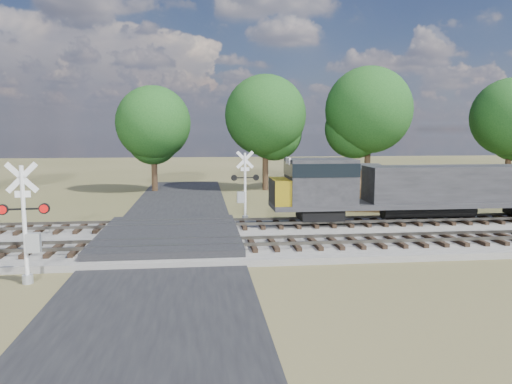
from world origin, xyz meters
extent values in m
plane|color=#454525|center=(0.00, 0.00, 0.00)|extent=(160.00, 160.00, 0.00)
cube|color=gray|center=(10.00, 0.50, 0.15)|extent=(140.00, 10.00, 0.30)
cube|color=black|center=(0.00, 0.00, 0.04)|extent=(7.00, 60.00, 0.08)
cube|color=#262628|center=(0.00, 0.50, 0.32)|extent=(7.00, 9.00, 0.62)
cube|color=black|center=(2.00, -2.00, 0.39)|extent=(44.00, 2.60, 0.18)
cube|color=#555149|center=(10.00, -2.72, 0.55)|extent=(140.00, 0.08, 0.15)
cube|color=#555149|center=(10.00, -1.28, 0.55)|extent=(140.00, 0.08, 0.15)
cube|color=black|center=(2.00, 3.00, 0.39)|extent=(44.00, 2.60, 0.18)
cube|color=#555149|center=(10.00, 2.28, 0.55)|extent=(140.00, 0.08, 0.15)
cube|color=#555149|center=(10.00, 3.72, 0.55)|extent=(140.00, 0.08, 0.15)
cylinder|color=silver|center=(-4.93, -5.79, 2.23)|extent=(0.16, 0.16, 4.46)
cylinder|color=#95989A|center=(-4.93, -5.79, 0.17)|extent=(0.40, 0.40, 0.33)
cube|color=silver|center=(-4.93, -5.79, 4.02)|extent=(1.17, 0.12, 1.17)
cube|color=silver|center=(-4.93, -5.79, 4.02)|extent=(1.17, 0.12, 1.17)
cube|color=silver|center=(-4.93, -5.79, 3.40)|extent=(0.56, 0.07, 0.25)
cube|color=black|center=(-4.93, -5.79, 2.84)|extent=(1.79, 0.18, 0.07)
cylinder|color=red|center=(-5.65, -5.83, 2.84)|extent=(0.41, 0.14, 0.40)
cylinder|color=red|center=(-4.20, -5.74, 2.84)|extent=(0.41, 0.14, 0.40)
cube|color=#95989A|center=(-4.65, -5.77, 1.56)|extent=(0.52, 0.36, 0.72)
cylinder|color=silver|center=(4.40, 6.30, 2.16)|extent=(0.15, 0.15, 4.31)
cylinder|color=#95989A|center=(4.40, 6.30, 0.16)|extent=(0.39, 0.39, 0.32)
cube|color=silver|center=(4.40, 6.30, 3.88)|extent=(1.13, 0.12, 1.13)
cube|color=silver|center=(4.40, 6.30, 3.88)|extent=(1.13, 0.12, 1.13)
cube|color=silver|center=(4.40, 6.30, 3.29)|extent=(0.54, 0.07, 0.24)
cube|color=black|center=(4.40, 6.30, 2.75)|extent=(1.73, 0.18, 0.06)
cylinder|color=red|center=(5.10, 6.35, 2.75)|extent=(0.39, 0.13, 0.39)
cylinder|color=red|center=(3.71, 6.26, 2.75)|extent=(0.39, 0.13, 0.39)
cube|color=#95989A|center=(4.14, 6.29, 1.51)|extent=(0.51, 0.35, 0.70)
cube|color=#412C1C|center=(12.61, 10.85, 1.48)|extent=(5.12, 5.12, 2.95)
cube|color=#2A2A2C|center=(12.61, 10.85, 3.06)|extent=(5.64, 5.64, 0.21)
cylinder|color=black|center=(-2.64, 22.11, 2.44)|extent=(0.56, 0.56, 4.89)
sphere|color=#123912|center=(-2.64, 22.11, 6.35)|extent=(6.84, 6.84, 6.84)
cylinder|color=black|center=(7.78, 22.23, 2.73)|extent=(0.56, 0.56, 5.46)
sphere|color=#123912|center=(7.78, 22.23, 7.10)|extent=(7.64, 7.64, 7.64)
cylinder|color=black|center=(17.46, 21.16, 2.92)|extent=(0.56, 0.56, 5.84)
sphere|color=#123912|center=(17.46, 21.16, 7.59)|extent=(8.17, 8.17, 8.17)
cylinder|color=black|center=(31.08, 20.05, 2.66)|extent=(0.56, 0.56, 5.32)
sphere|color=#123912|center=(31.08, 20.05, 6.92)|extent=(7.45, 7.45, 7.45)
camera|label=1|loc=(1.60, -24.87, 5.77)|focal=35.00mm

